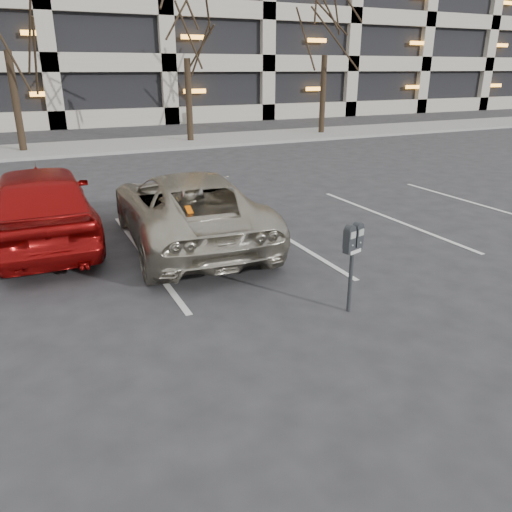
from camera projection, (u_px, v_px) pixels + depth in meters
ground at (270, 289)px, 7.66m from camera, size 140.00×140.00×0.00m
sidewalk at (101, 147)px, 21.18m from camera, size 80.00×4.00×0.12m
stall_lines at (145, 255)px, 9.05m from camera, size 16.90×5.20×0.00m
tree_c at (184, 2)px, 20.76m from camera, size 3.52×3.52×8.00m
tree_d at (327, 2)px, 23.45m from camera, size 3.71×3.71×8.43m
parking_meter at (353, 246)px, 6.64m from camera, size 0.34×0.21×1.25m
suv_silver at (188, 208)px, 9.49m from camera, size 2.67×5.14×1.39m
car_red at (42, 204)px, 9.39m from camera, size 1.91×4.62×1.56m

